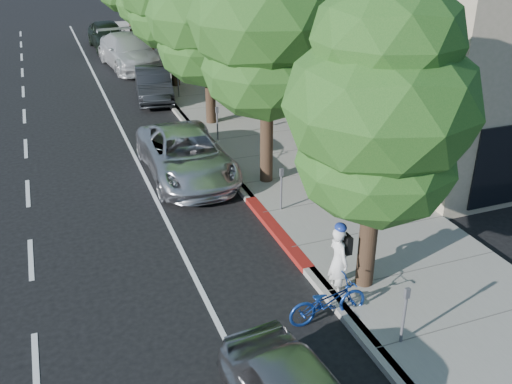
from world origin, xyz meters
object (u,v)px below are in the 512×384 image
street_tree_2 (208,16)px  cyclist (338,261)px  bicycle (328,301)px  dark_suv_far (108,35)px  white_pickup (129,52)px  street_tree_1 (268,22)px  silver_suv (186,155)px  street_tree_0 (381,110)px  dark_sedan (153,84)px  pedestrian (232,82)px

street_tree_2 → cyclist: bearing=-93.1°
bicycle → dark_suv_far: size_ratio=0.35×
bicycle → white_pickup: white_pickup is taller
street_tree_1 → dark_suv_far: size_ratio=1.57×
silver_suv → street_tree_0: bearing=-73.5°
bicycle → cyclist: bearing=-40.2°
bicycle → silver_suv: bearing=5.0°
silver_suv → white_pickup: size_ratio=0.87×
street_tree_2 → cyclist: (-0.65, -11.91, -3.48)m
street_tree_2 → street_tree_1: bearing=-90.0°
dark_sedan → pedestrian: pedestrian is taller
street_tree_1 → cyclist: (-0.65, -5.91, -4.18)m
street_tree_0 → silver_suv: (-2.19, 7.50, -3.51)m
pedestrian → silver_suv: bearing=23.3°
dark_sedan → bicycle: bearing=-82.4°
street_tree_2 → white_pickup: bearing=97.3°
dark_suv_far → street_tree_1: bearing=-87.7°
cyclist → white_pickup: white_pickup is taller
white_pickup → pedestrian: bearing=-75.7°
street_tree_0 → dark_suv_far: size_ratio=1.34×
bicycle → pedestrian: size_ratio=0.99×
street_tree_0 → dark_sedan: street_tree_0 is taller
cyclist → bicycle: cyclist is taller
bicycle → dark_suv_far: (-0.53, 29.24, 0.40)m
street_tree_0 → bicycle: (-1.30, -0.71, -3.79)m
street_tree_0 → cyclist: street_tree_0 is taller
dark_sedan → cyclist: bearing=-80.1°
bicycle → dark_suv_far: dark_suv_far is taller
street_tree_0 → cyclist: 3.49m
silver_suv → dark_suv_far: (0.36, 21.03, 0.12)m
bicycle → white_pickup: (-0.10, 23.71, 0.43)m
street_tree_2 → bicycle: street_tree_2 is taller
street_tree_1 → pedestrian: size_ratio=4.47×
pedestrian → street_tree_0: bearing=45.8°
dark_sedan → white_pickup: bearing=97.3°
white_pickup → street_tree_2: bearing=-88.5°
street_tree_0 → street_tree_1: size_ratio=0.85×
white_pickup → pedestrian: (3.12, -8.55, 0.15)m
street_tree_1 → street_tree_2: 6.04m
cyclist → street_tree_2: bearing=-6.7°
street_tree_0 → street_tree_2: 12.00m
street_tree_1 → white_pickup: 17.55m
street_tree_2 → pedestrian: 4.42m
street_tree_1 → pedestrian: bearing=78.5°
bicycle → street_tree_2: bearing=-7.0°
street_tree_0 → silver_suv: 8.56m
street_tree_2 → white_pickup: street_tree_2 is taller
silver_suv → pedestrian: bearing=60.8°
silver_suv → white_pickup: 15.52m
street_tree_0 → dark_sedan: size_ratio=1.56×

